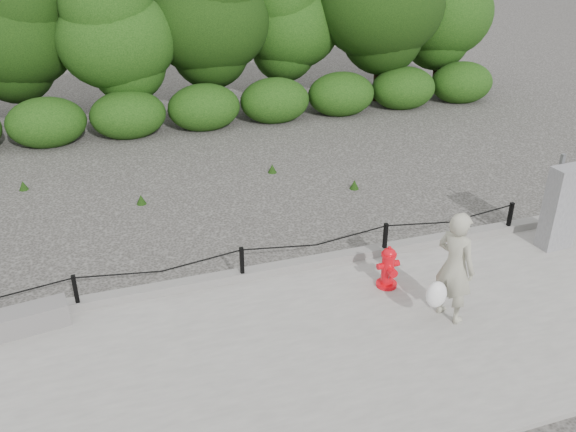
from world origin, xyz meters
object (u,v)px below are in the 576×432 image
at_px(pedestrian, 454,268).
at_px(concrete_block, 29,319).
at_px(utility_cabinet, 561,208).
at_px(fire_hydrant, 388,268).

height_order(pedestrian, concrete_block, pedestrian).
bearing_deg(concrete_block, utility_cabinet, -2.79).
distance_m(fire_hydrant, utility_cabinet, 3.38).
xyz_separation_m(pedestrian, utility_cabinet, (2.87, 1.21, -0.08)).
distance_m(fire_hydrant, pedestrian, 1.21).
distance_m(pedestrian, utility_cabinet, 3.12).
bearing_deg(concrete_block, fire_hydrant, -6.81).
relative_size(fire_hydrant, pedestrian, 0.42).
bearing_deg(utility_cabinet, concrete_block, 173.99).
bearing_deg(utility_cabinet, pedestrian, -160.40).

